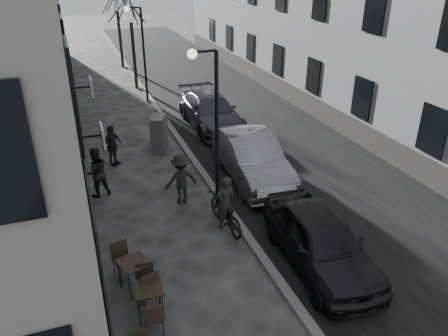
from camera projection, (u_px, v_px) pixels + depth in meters
road at (224, 105)px, 23.99m from camera, size 7.30×60.00×0.00m
kerb at (159, 111)px, 22.85m from camera, size 0.25×60.00×0.12m
streetlamp_near at (211, 114)px, 12.92m from camera, size 0.90×0.28×5.09m
streetlamp_far at (140, 44)px, 23.07m from camera, size 0.90×0.28×5.09m
tree_near at (130, 8)px, 24.97m from camera, size 2.40×2.40×5.70m
bistro_set_b at (150, 298)px, 9.78m from camera, size 0.65×1.53×0.89m
bistro_set_c at (135, 273)px, 10.52m from camera, size 0.93×1.69×0.97m
utility_cabinet at (159, 134)px, 18.08m from camera, size 0.88×1.12×1.48m
bicycle at (225, 212)px, 12.97m from camera, size 0.91×2.04×1.04m
cyclist_rider at (225, 202)px, 12.82m from camera, size 0.66×0.47×1.70m
pedestrian_near at (96, 172)px, 14.56m from camera, size 0.97×0.82×1.75m
pedestrian_mid at (181, 179)px, 14.15m from camera, size 1.16×0.74×1.71m
pedestrian_far at (112, 146)px, 16.75m from camera, size 0.99×0.92×1.63m
car_near at (320, 240)px, 11.29m from camera, size 2.03×4.54×1.51m
car_mid at (252, 158)px, 15.74m from camera, size 2.02×5.04×1.63m
car_far at (211, 111)px, 20.59m from camera, size 2.14×5.26×1.52m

